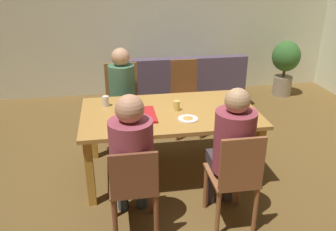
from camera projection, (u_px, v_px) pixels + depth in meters
ground_plane at (169, 171)px, 3.95m from camera, size 20.00×20.00×0.00m
back_wall at (142, 8)px, 5.84m from camera, size 6.78×0.12×2.93m
dining_table at (170, 118)px, 3.69m from camera, size 1.83×1.06×0.73m
chair_0 at (134, 188)px, 2.85m from camera, size 0.39×0.42×0.86m
person_0 at (131, 152)px, 2.85m from camera, size 0.35×0.51×1.25m
chair_1 at (235, 177)px, 2.92m from camera, size 0.38×0.45×0.94m
person_1 at (232, 145)px, 2.96m from camera, size 0.34×0.50×1.26m
chair_2 at (122, 97)px, 4.56m from camera, size 0.44×0.43×0.98m
person_2 at (122, 89)px, 4.35m from camera, size 0.33×0.54×1.22m
chair_3 at (185, 95)px, 4.72m from camera, size 0.38×0.45×0.98m
pizza_box_0 at (136, 115)px, 3.52m from camera, size 0.40×0.40×0.03m
plate_0 at (237, 109)px, 3.70m from camera, size 0.23×0.23×0.01m
plate_1 at (188, 119)px, 3.46m from camera, size 0.20×0.20×0.03m
drinking_glass_0 at (177, 106)px, 3.65m from camera, size 0.06×0.06×0.11m
drinking_glass_1 at (106, 101)px, 3.76m from camera, size 0.07×0.07×0.11m
couch at (184, 87)px, 5.70m from camera, size 1.82×0.84×0.86m
potted_plant at (285, 63)px, 6.01m from camera, size 0.47×0.47×0.96m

